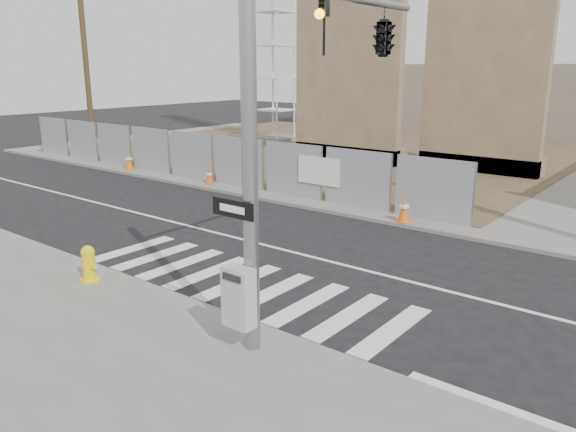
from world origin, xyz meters
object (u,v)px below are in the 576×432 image
Objects in this scene: fire_hydrant at (89,264)px; traffic_cone_c at (254,181)px; traffic_cone_d at (404,210)px; signal_pole at (345,72)px; traffic_cone_b at (209,176)px; traffic_cone_a at (129,161)px.

traffic_cone_c is (-3.64, 9.76, -0.07)m from fire_hydrant.
traffic_cone_c is at bearing 173.69° from traffic_cone_d.
signal_pole is 11.96m from traffic_cone_c.
traffic_cone_d is at bearing 86.81° from fire_hydrant.
fire_hydrant is 9.59m from traffic_cone_d.
signal_pole reaches higher than traffic_cone_c.
traffic_cone_d is (9.16, -0.42, 0.08)m from traffic_cone_b.
fire_hydrant is 10.41m from traffic_cone_c.
signal_pole is 11.23× the size of traffic_cone_b.
traffic_cone_a reaches higher than traffic_cone_d.
traffic_cone_a is at bearing 178.43° from traffic_cone_d.
signal_pole is 7.12m from fire_hydrant.
signal_pole reaches higher than traffic_cone_a.
traffic_cone_b is at bearing 0.21° from traffic_cone_a.
traffic_cone_c is at bearing 127.61° from fire_hydrant.
signal_pole is 9.96× the size of traffic_cone_c.
traffic_cone_c is 7.01m from traffic_cone_d.
fire_hydrant is at bearing -69.55° from traffic_cone_c.
traffic_cone_b is 9.17m from traffic_cone_d.
traffic_cone_a is 1.01× the size of traffic_cone_d.
traffic_cone_c is at bearing 140.91° from signal_pole.
traffic_cone_a is 5.42m from traffic_cone_b.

